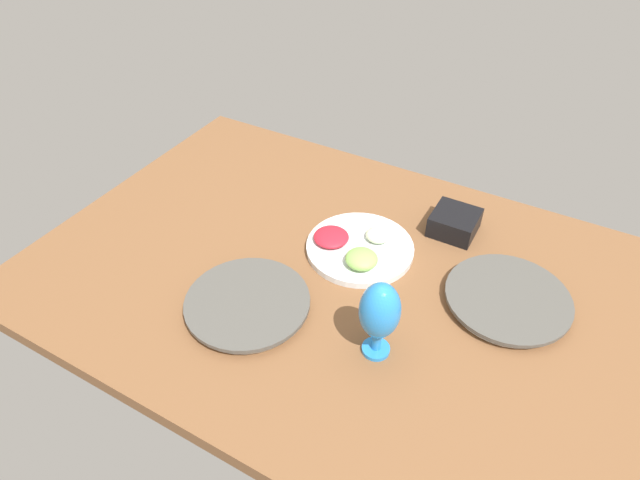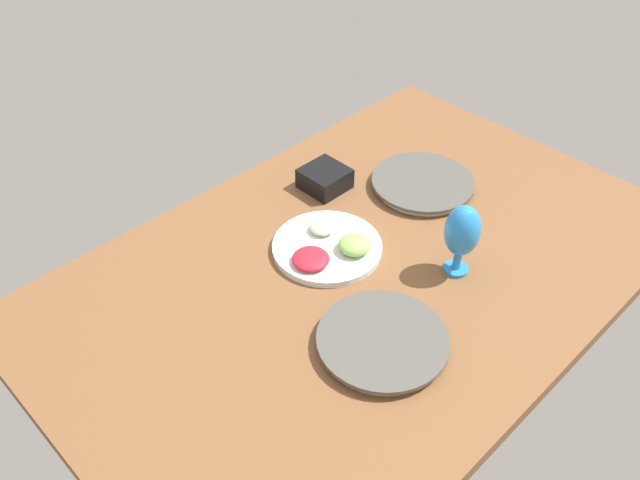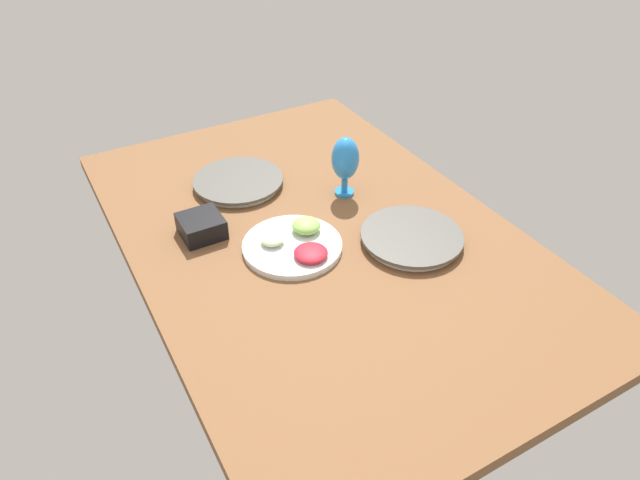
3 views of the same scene
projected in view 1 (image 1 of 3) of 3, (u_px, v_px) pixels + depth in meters
The scene contains 6 objects.
ground_plane at pixel (352, 284), 135.48cm from camera, with size 160.00×104.00×4.00cm, color brown.
dinner_plate_left at pixel (507, 300), 126.96cm from camera, with size 29.07×29.07×2.58cm.
dinner_plate_right at pixel (248, 304), 125.71cm from camera, with size 29.04×29.04×2.75cm.
fruit_platter at pixel (358, 247), 140.63cm from camera, with size 27.96×27.96×5.45cm.
hurricane_glass_blue at pixel (380, 313), 109.51cm from camera, with size 8.60×8.60×19.66cm.
square_bowl_black at pixel (455, 222), 145.99cm from camera, with size 11.82×11.82×5.98cm.
Camera 1 is at (-39.96, 87.44, 94.42)cm, focal length 30.55 mm.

